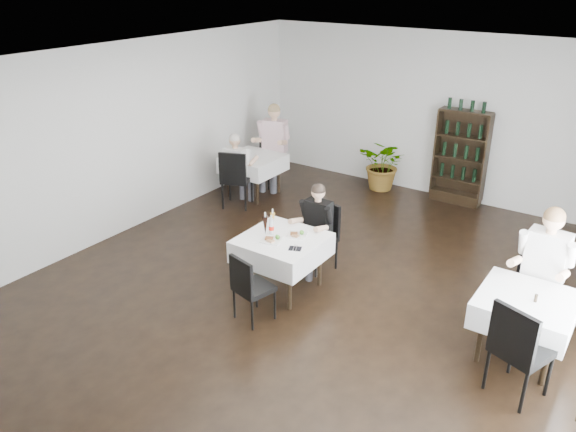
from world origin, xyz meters
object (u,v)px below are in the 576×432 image
at_px(wine_shelf, 460,158).
at_px(potted_tree, 384,164).
at_px(diner_main, 315,222).
at_px(main_table, 282,248).

height_order(wine_shelf, potted_tree, wine_shelf).
distance_m(potted_tree, diner_main, 3.56).
relative_size(wine_shelf, potted_tree, 1.72).
height_order(wine_shelf, diner_main, wine_shelf).
bearing_deg(wine_shelf, main_table, -101.78).
bearing_deg(potted_tree, wine_shelf, 6.52).
distance_m(wine_shelf, diner_main, 3.75).
bearing_deg(wine_shelf, potted_tree, -173.48).
xyz_separation_m(main_table, diner_main, (0.10, 0.65, 0.15)).
relative_size(main_table, potted_tree, 1.01).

